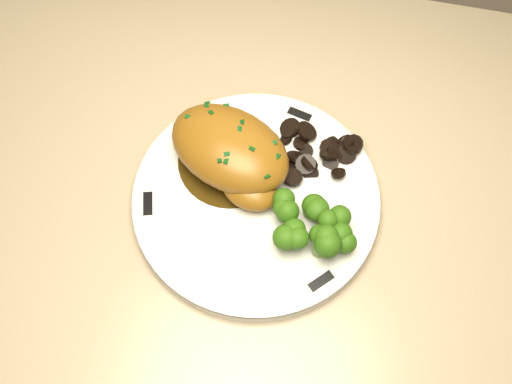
# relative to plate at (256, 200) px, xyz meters

# --- Properties ---
(plate) EXTENTS (0.28, 0.28, 0.02)m
(plate) POSITION_rel_plate_xyz_m (0.00, 0.00, 0.00)
(plate) COLOR silver
(plate) RESTS_ON counter
(rim_accent_0) EXTENTS (0.03, 0.01, 0.00)m
(rim_accent_0) POSITION_rel_plate_xyz_m (0.02, 0.10, 0.01)
(rim_accent_0) COLOR black
(rim_accent_0) RESTS_ON plate
(rim_accent_1) EXTENTS (0.02, 0.03, 0.00)m
(rim_accent_1) POSITION_rel_plate_xyz_m (-0.10, -0.03, 0.01)
(rim_accent_1) COLOR black
(rim_accent_1) RESTS_ON plate
(rim_accent_2) EXTENTS (0.02, 0.02, 0.00)m
(rim_accent_2) POSITION_rel_plate_xyz_m (0.08, -0.07, 0.01)
(rim_accent_2) COLOR black
(rim_accent_2) RESTS_ON plate
(gravy_pool) EXTENTS (0.11, 0.11, 0.00)m
(gravy_pool) POSITION_rel_plate_xyz_m (-0.03, 0.03, 0.01)
(gravy_pool) COLOR #312208
(gravy_pool) RESTS_ON plate
(chicken_breast) EXTENTS (0.15, 0.13, 0.05)m
(chicken_breast) POSITION_rel_plate_xyz_m (-0.03, 0.03, 0.03)
(chicken_breast) COLOR brown
(chicken_breast) RESTS_ON plate
(mushroom_pile) EXTENTS (0.09, 0.07, 0.02)m
(mushroom_pile) POSITION_rel_plate_xyz_m (0.04, 0.05, 0.01)
(mushroom_pile) COLOR black
(mushroom_pile) RESTS_ON plate
(broccoli_florets) EXTENTS (0.08, 0.06, 0.03)m
(broccoli_florets) POSITION_rel_plate_xyz_m (0.06, -0.03, 0.03)
(broccoli_florets) COLOR olive
(broccoli_florets) RESTS_ON plate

